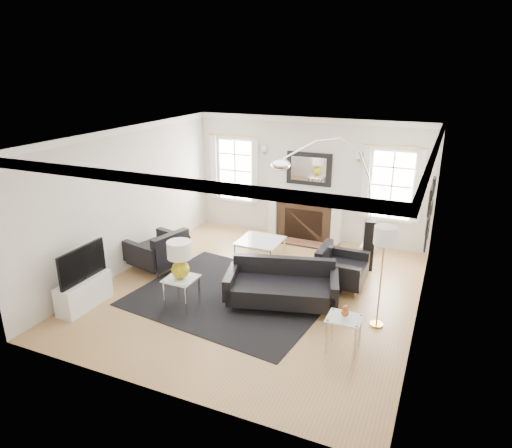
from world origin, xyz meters
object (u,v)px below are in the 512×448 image
at_px(sofa, 282,286).
at_px(gourd_lamp, 180,257).
at_px(fireplace, 305,217).
at_px(armchair_left, 160,252).
at_px(coffee_table, 260,241).
at_px(armchair_right, 339,269).
at_px(arc_floor_lamp, 328,194).

relative_size(sofa, gourd_lamp, 3.13).
relative_size(fireplace, sofa, 0.84).
relative_size(armchair_left, gourd_lamp, 1.83).
bearing_deg(gourd_lamp, armchair_left, 137.25).
height_order(sofa, gourd_lamp, gourd_lamp).
height_order(fireplace, gourd_lamp, gourd_lamp).
bearing_deg(coffee_table, sofa, -56.32).
relative_size(armchair_left, coffee_table, 1.34).
height_order(armchair_right, gourd_lamp, gourd_lamp).
bearing_deg(armchair_left, sofa, -7.11).
relative_size(coffee_table, arc_floor_lamp, 0.33).
relative_size(armchair_right, gourd_lamp, 1.43).
bearing_deg(fireplace, gourd_lamp, -103.33).
distance_m(fireplace, sofa, 3.13).
xyz_separation_m(coffee_table, arc_floor_lamp, (1.29, 0.42, 1.07)).
height_order(armchair_right, arc_floor_lamp, arc_floor_lamp).
bearing_deg(arc_floor_lamp, sofa, -94.73).
relative_size(sofa, arc_floor_lamp, 0.77).
bearing_deg(arc_floor_lamp, armchair_right, -62.53).
xyz_separation_m(armchair_right, arc_floor_lamp, (-0.56, 1.07, 1.08)).
height_order(armchair_left, gourd_lamp, gourd_lamp).
relative_size(fireplace, gourd_lamp, 2.63).
height_order(coffee_table, gourd_lamp, gourd_lamp).
bearing_deg(gourd_lamp, coffee_table, 81.25).
bearing_deg(armchair_right, sofa, -125.22).
relative_size(armchair_left, armchair_right, 1.27).
bearing_deg(armchair_left, armchair_right, 11.41).
distance_m(fireplace, armchair_left, 3.47).
distance_m(sofa, armchair_left, 2.74).
bearing_deg(gourd_lamp, armchair_right, 39.26).
distance_m(fireplace, armchair_right, 2.43).
height_order(gourd_lamp, arc_floor_lamp, arc_floor_lamp).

